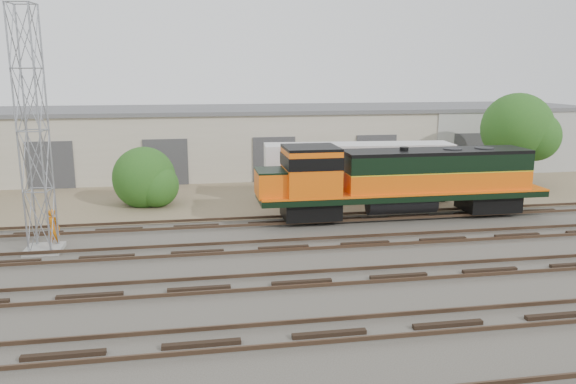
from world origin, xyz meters
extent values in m
plane|color=#47423A|center=(0.00, 0.00, 0.00)|extent=(140.00, 140.00, 0.00)
cube|color=#726047|center=(0.00, 15.00, 0.01)|extent=(80.00, 16.00, 0.02)
cube|color=black|center=(0.00, -7.50, 0.07)|extent=(80.00, 2.40, 0.14)
cube|color=#4C3828|center=(0.00, -8.25, 0.21)|extent=(80.00, 0.08, 0.14)
cube|color=#4C3828|center=(0.00, -6.75, 0.21)|extent=(80.00, 0.08, 0.14)
cube|color=black|center=(0.00, -3.00, 0.07)|extent=(80.00, 2.40, 0.14)
cube|color=#4C3828|center=(0.00, -3.75, 0.21)|extent=(80.00, 0.08, 0.14)
cube|color=#4C3828|center=(0.00, -2.25, 0.21)|extent=(80.00, 0.08, 0.14)
cube|color=black|center=(0.00, 1.50, 0.07)|extent=(80.00, 2.40, 0.14)
cube|color=#4C3828|center=(0.00, 0.75, 0.21)|extent=(80.00, 0.08, 0.14)
cube|color=#4C3828|center=(0.00, 2.25, 0.21)|extent=(80.00, 0.08, 0.14)
cube|color=black|center=(0.00, 6.00, 0.07)|extent=(80.00, 2.40, 0.14)
cube|color=#4C3828|center=(0.00, 5.25, 0.21)|extent=(80.00, 0.08, 0.14)
cube|color=#4C3828|center=(0.00, 6.75, 0.21)|extent=(80.00, 0.08, 0.14)
cube|color=beige|center=(0.00, 23.00, 2.50)|extent=(58.00, 10.00, 5.00)
cube|color=#59595B|center=(0.00, 23.00, 5.15)|extent=(58.40, 10.40, 0.30)
cube|color=#999993|center=(22.00, 17.95, 2.50)|extent=(14.00, 0.10, 5.00)
cube|color=#333335|center=(-14.00, 17.94, 1.70)|extent=(3.20, 0.12, 3.40)
cube|color=#333335|center=(-6.00, 17.94, 1.70)|extent=(3.20, 0.12, 3.40)
cube|color=#333335|center=(2.00, 17.94, 1.70)|extent=(3.20, 0.12, 3.40)
cube|color=#333335|center=(10.00, 17.94, 1.70)|extent=(3.20, 0.12, 3.40)
cube|color=#333335|center=(18.00, 17.94, 1.70)|extent=(3.20, 0.12, 3.40)
cube|color=black|center=(2.26, 6.00, 0.76)|extent=(3.08, 2.31, 0.96)
cube|color=black|center=(12.85, 6.00, 0.76)|extent=(3.08, 2.31, 0.96)
cube|color=black|center=(7.55, 6.00, 1.41)|extent=(16.37, 2.89, 0.34)
cylinder|color=black|center=(7.55, 6.00, 0.81)|extent=(4.04, 1.06, 1.06)
cube|color=#E5590A|center=(9.48, 6.00, 2.16)|extent=(10.59, 2.50, 1.16)
cube|color=black|center=(9.48, 6.00, 3.22)|extent=(10.59, 2.50, 0.96)
cube|color=black|center=(9.48, 6.00, 3.79)|extent=(10.59, 2.50, 0.19)
cube|color=#E5590A|center=(2.26, 6.00, 2.83)|extent=(2.89, 2.89, 2.50)
cube|color=black|center=(2.26, 6.00, 4.16)|extent=(2.89, 2.89, 0.15)
cube|color=#E5590A|center=(0.04, 6.00, 2.25)|extent=(1.54, 2.31, 1.35)
cube|color=gray|center=(-11.02, 3.08, 0.10)|extent=(1.63, 1.63, 0.20)
cylinder|color=gray|center=(-11.52, 3.57, 5.62)|extent=(0.08, 0.08, 10.85)
cylinder|color=gray|center=(-10.53, 3.57, 5.62)|extent=(0.08, 0.08, 10.85)
cylinder|color=gray|center=(-11.52, 2.58, 5.62)|extent=(0.08, 0.08, 10.85)
cylinder|color=gray|center=(-10.53, 2.58, 5.62)|extent=(0.08, 0.08, 10.85)
imported|color=orange|center=(-10.71, 3.74, 0.92)|extent=(0.79, 0.67, 1.84)
cube|color=silver|center=(6.41, 10.84, 2.45)|extent=(12.16, 3.34, 2.49)
cube|color=black|center=(11.10, 10.46, 0.46)|extent=(2.39, 2.48, 0.92)
cube|color=black|center=(1.73, 10.28, 0.60)|extent=(0.14, 0.14, 1.20)
cube|color=black|center=(1.88, 12.12, 0.60)|extent=(0.14, 0.14, 1.20)
cube|color=navy|center=(14.38, 15.57, 0.75)|extent=(1.93, 1.86, 1.50)
cube|color=maroon|center=(19.51, 18.37, 0.70)|extent=(1.61, 1.52, 1.40)
cylinder|color=#382619|center=(-7.08, 11.85, 0.18)|extent=(0.26, 0.26, 0.35)
sphere|color=#154B18|center=(-7.08, 11.85, 1.71)|extent=(3.88, 3.88, 3.88)
sphere|color=#154B18|center=(-6.31, 11.27, 1.32)|extent=(2.72, 2.72, 2.72)
cylinder|color=#382619|center=(18.74, 13.11, 1.25)|extent=(0.29, 0.29, 2.49)
sphere|color=#154B18|center=(18.74, 13.11, 4.24)|extent=(4.99, 4.99, 4.99)
sphere|color=#154B18|center=(19.74, 12.36, 3.74)|extent=(3.49, 3.49, 3.49)
camera|label=1|loc=(-4.07, -23.43, 8.20)|focal=35.00mm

